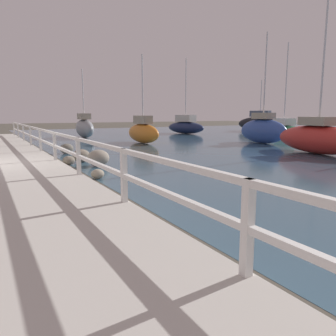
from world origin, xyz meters
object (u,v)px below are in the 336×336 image
object	(u,v)px
sailboat_navy	(186,126)
sailboat_orange	(143,132)
sailboat_gray	(84,127)
sailboat_blue	(263,130)
sailboat_black	(260,123)
sailboat_green	(284,129)
sailboat_red	(318,138)

from	to	relation	value
sailboat_navy	sailboat_orange	bearing A→B (deg)	-149.74
sailboat_orange	sailboat_gray	xyz separation A→B (m)	(-1.90, 6.84, 0.07)
sailboat_gray	sailboat_blue	distance (m)	13.69
sailboat_orange	sailboat_gray	size ratio (longest dim) A/B	1.05
sailboat_orange	sailboat_black	size ratio (longest dim) A/B	0.99
sailboat_green	sailboat_blue	world-z (taller)	sailboat_green
sailboat_black	sailboat_orange	bearing A→B (deg)	-171.56
sailboat_gray	sailboat_blue	xyz separation A→B (m)	(8.48, -10.75, 0.04)
sailboat_blue	sailboat_green	bearing A→B (deg)	32.67
sailboat_red	sailboat_blue	xyz separation A→B (m)	(1.86, 5.32, 0.11)
sailboat_black	sailboat_navy	size ratio (longest dim) A/B	0.80
sailboat_green	sailboat_black	distance (m)	8.19
sailboat_red	sailboat_blue	size ratio (longest dim) A/B	1.23
sailboat_gray	sailboat_black	distance (m)	19.47
sailboat_red	sailboat_navy	bearing A→B (deg)	89.83
sailboat_gray	sailboat_blue	size ratio (longest dim) A/B	0.77
sailboat_green	sailboat_navy	xyz separation A→B (m)	(-5.35, 7.07, 0.12)
sailboat_orange	sailboat_navy	xyz separation A→B (m)	(7.96, 7.37, -0.02)
sailboat_green	sailboat_black	xyz separation A→B (m)	(4.25, 6.99, 0.32)
sailboat_green	sailboat_black	bearing A→B (deg)	77.88
sailboat_gray	sailboat_black	xyz separation A→B (m)	(19.47, 0.45, 0.10)
sailboat_gray	sailboat_black	world-z (taller)	sailboat_black
sailboat_orange	sailboat_blue	size ratio (longest dim) A/B	0.81
sailboat_navy	sailboat_black	bearing A→B (deg)	-13.02
sailboat_navy	sailboat_blue	size ratio (longest dim) A/B	1.03
sailboat_green	sailboat_red	bearing A→B (deg)	-112.89
sailboat_red	sailboat_orange	bearing A→B (deg)	127.93
sailboat_green	sailboat_red	distance (m)	12.84
sailboat_green	sailboat_blue	size ratio (longest dim) A/B	1.12
sailboat_red	sailboat_blue	distance (m)	5.64
sailboat_navy	sailboat_blue	distance (m)	11.37
sailboat_green	sailboat_navy	world-z (taller)	sailboat_green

